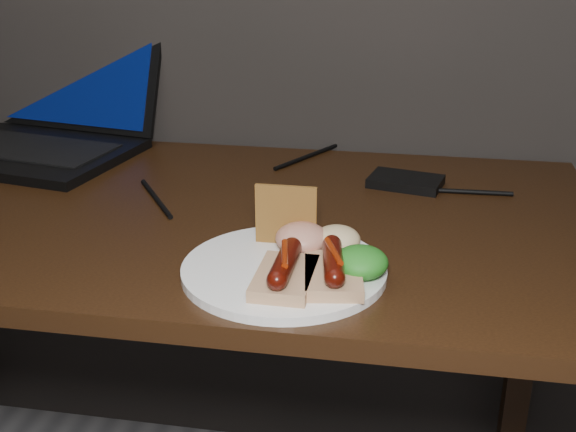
# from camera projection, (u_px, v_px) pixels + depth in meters

# --- Properties ---
(desk) EXTENTS (1.40, 0.70, 0.75)m
(desk) POSITION_uv_depth(u_px,v_px,m) (164.00, 255.00, 1.20)
(desk) COLOR black
(desk) RESTS_ON ground
(laptop) EXTENTS (0.44, 0.43, 0.25)m
(laptop) POSITION_uv_depth(u_px,v_px,m) (48.00, 124.00, 1.44)
(laptop) COLOR black
(laptop) RESTS_ON desk
(hard_drive) EXTENTS (0.14, 0.10, 0.02)m
(hard_drive) POSITION_uv_depth(u_px,v_px,m) (406.00, 181.00, 1.25)
(hard_drive) COLOR black
(hard_drive) RESTS_ON desk
(desk_cables) EXTENTS (1.00, 0.45, 0.01)m
(desk_cables) POSITION_uv_depth(u_px,v_px,m) (212.00, 176.00, 1.29)
(desk_cables) COLOR black
(desk_cables) RESTS_ON desk
(plate) EXTENTS (0.27, 0.27, 0.01)m
(plate) POSITION_uv_depth(u_px,v_px,m) (284.00, 270.00, 0.94)
(plate) COLOR white
(plate) RESTS_ON desk
(bread_sausage_center) EXTENTS (0.07, 0.12, 0.04)m
(bread_sausage_center) POSITION_uv_depth(u_px,v_px,m) (285.00, 271.00, 0.89)
(bread_sausage_center) COLOR tan
(bread_sausage_center) RESTS_ON plate
(bread_sausage_right) EXTENTS (0.09, 0.12, 0.04)m
(bread_sausage_right) POSITION_uv_depth(u_px,v_px,m) (333.00, 269.00, 0.89)
(bread_sausage_right) COLOR tan
(bread_sausage_right) RESTS_ON plate
(crispbread) EXTENTS (0.08, 0.01, 0.08)m
(crispbread) POSITION_uv_depth(u_px,v_px,m) (286.00, 215.00, 0.99)
(crispbread) COLOR #AB6C2E
(crispbread) RESTS_ON plate
(salad_greens) EXTENTS (0.07, 0.07, 0.04)m
(salad_greens) POSITION_uv_depth(u_px,v_px,m) (361.00, 262.00, 0.90)
(salad_greens) COLOR #105412
(salad_greens) RESTS_ON plate
(salsa_mound) EXTENTS (0.07, 0.07, 0.04)m
(salsa_mound) POSITION_uv_depth(u_px,v_px,m) (302.00, 238.00, 0.97)
(salsa_mound) COLOR maroon
(salsa_mound) RESTS_ON plate
(coleslaw_mound) EXTENTS (0.06, 0.06, 0.04)m
(coleslaw_mound) POSITION_uv_depth(u_px,v_px,m) (337.00, 239.00, 0.97)
(coleslaw_mound) COLOR beige
(coleslaw_mound) RESTS_ON plate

